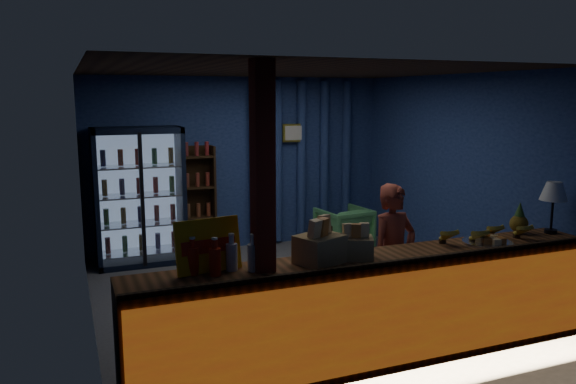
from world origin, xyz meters
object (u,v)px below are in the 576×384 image
pastry_tray (487,241)px  table_lamp (554,193)px  green_chair (344,229)px  shopkeeper (393,257)px

pastry_tray → table_lamp: bearing=6.0°
green_chair → shopkeeper: bearing=65.5°
shopkeeper → table_lamp: bearing=-28.2°
green_chair → table_lamp: 3.49m
shopkeeper → pastry_tray: 0.90m
shopkeeper → pastry_tray: shopkeeper is taller
green_chair → table_lamp: size_ratio=1.36×
shopkeeper → green_chair: size_ratio=2.06×
green_chair → table_lamp: table_lamp is taller
table_lamp → pastry_tray: bearing=-174.0°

